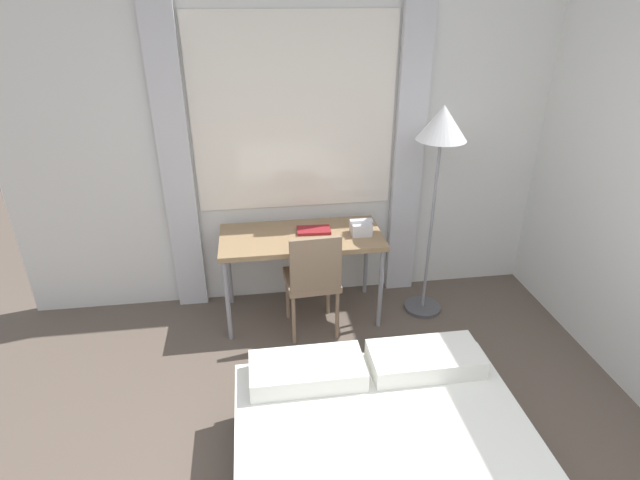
{
  "coord_description": "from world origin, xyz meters",
  "views": [
    {
      "loc": [
        -0.52,
        -1.23,
        2.47
      ],
      "look_at": [
        -0.08,
        1.87,
        0.89
      ],
      "focal_mm": 28.0,
      "sensor_mm": 36.0,
      "label": 1
    }
  ],
  "objects": [
    {
      "name": "wall_back_with_window",
      "position": [
        -0.02,
        2.65,
        1.35
      ],
      "size": [
        4.84,
        0.13,
        2.7
      ],
      "color": "silver",
      "rests_on": "ground_plane"
    },
    {
      "name": "desk",
      "position": [
        -0.17,
        2.27,
        0.68
      ],
      "size": [
        1.27,
        0.6,
        0.74
      ],
      "color": "#937551",
      "rests_on": "ground_plane"
    },
    {
      "name": "desk_chair",
      "position": [
        -0.11,
        2.0,
        0.52
      ],
      "size": [
        0.42,
        0.42,
        0.9
      ],
      "rotation": [
        0.0,
        0.0,
        0.05
      ],
      "color": "#8C7259",
      "rests_on": "ground_plane"
    },
    {
      "name": "standing_lamp",
      "position": [
        0.86,
        2.2,
        1.47
      ],
      "size": [
        0.37,
        0.37,
        1.74
      ],
      "color": "#4C4C51",
      "rests_on": "ground_plane"
    },
    {
      "name": "telephone",
      "position": [
        0.3,
        2.23,
        0.8
      ],
      "size": [
        0.18,
        0.14,
        0.12
      ],
      "color": "silver",
      "rests_on": "desk"
    },
    {
      "name": "book",
      "position": [
        -0.06,
        2.32,
        0.76
      ],
      "size": [
        0.27,
        0.16,
        0.02
      ],
      "rotation": [
        0.0,
        0.0,
        -0.05
      ],
      "color": "maroon",
      "rests_on": "desk"
    }
  ]
}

